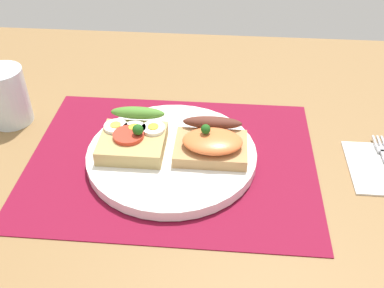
{
  "coord_description": "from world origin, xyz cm",
  "views": [
    {
      "loc": [
        7.38,
        -51.75,
        43.69
      ],
      "look_at": [
        3.0,
        0.0,
        3.37
      ],
      "focal_mm": 42.6,
      "sensor_mm": 36.0,
      "label": 1
    }
  ],
  "objects_px": {
    "sandwich_egg_tomato": "(134,137)",
    "drinking_glass": "(6,96)",
    "sandwich_salmon": "(212,143)",
    "plate": "(172,155)"
  },
  "relations": [
    {
      "from": "sandwich_egg_tomato",
      "to": "sandwich_salmon",
      "type": "relative_size",
      "value": 0.97
    },
    {
      "from": "sandwich_egg_tomato",
      "to": "drinking_glass",
      "type": "distance_m",
      "value": 0.23
    },
    {
      "from": "sandwich_egg_tomato",
      "to": "sandwich_salmon",
      "type": "height_order",
      "value": "sandwich_salmon"
    },
    {
      "from": "plate",
      "to": "sandwich_egg_tomato",
      "type": "xyz_separation_m",
      "value": [
        -0.06,
        0.01,
        0.02
      ]
    },
    {
      "from": "sandwich_salmon",
      "to": "drinking_glass",
      "type": "bearing_deg",
      "value": 166.52
    },
    {
      "from": "sandwich_egg_tomato",
      "to": "sandwich_salmon",
      "type": "distance_m",
      "value": 0.12
    },
    {
      "from": "sandwich_egg_tomato",
      "to": "drinking_glass",
      "type": "relative_size",
      "value": 1.08
    },
    {
      "from": "sandwich_salmon",
      "to": "drinking_glass",
      "type": "relative_size",
      "value": 1.11
    },
    {
      "from": "sandwich_egg_tomato",
      "to": "plate",
      "type": "bearing_deg",
      "value": -9.46
    },
    {
      "from": "sandwich_salmon",
      "to": "plate",
      "type": "bearing_deg",
      "value": -177.68
    }
  ]
}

